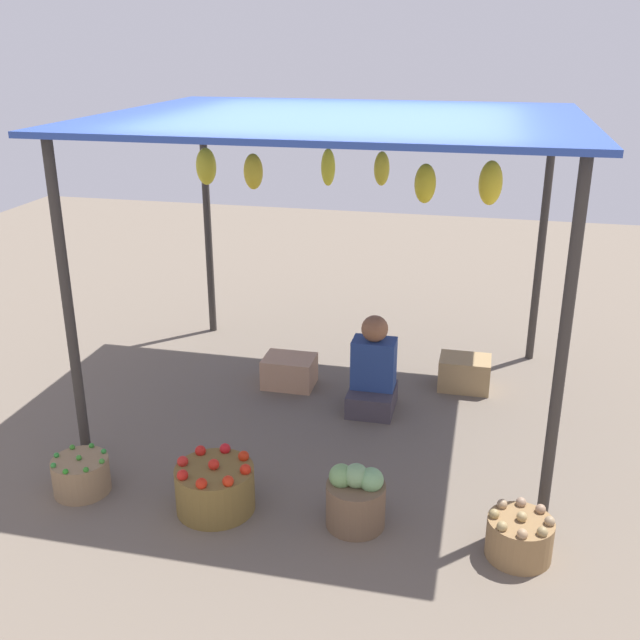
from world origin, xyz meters
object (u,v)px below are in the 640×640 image
Objects in this scene: basket_green_chilies at (81,475)px; basket_potatoes at (519,537)px; wooden_crate_near_vendor at (464,373)px; vendor_person at (373,374)px; basket_cabbages at (356,499)px; wooden_crate_stacked_rear at (289,371)px; basket_red_tomatoes at (215,487)px.

basket_green_chilies is 0.97× the size of basket_potatoes.
wooden_crate_near_vendor reaches higher than basket_green_chilies.
wooden_crate_near_vendor is (0.70, 0.53, -0.16)m from vendor_person.
basket_green_chilies is at bearing 179.42° from basket_potatoes.
basket_potatoes is (1.11, -1.61, -0.17)m from vendor_person.
wooden_crate_stacked_rear is (-0.90, 1.78, -0.05)m from basket_cabbages.
vendor_person reaches higher than basket_green_chilies.
basket_green_chilies is 0.87× the size of wooden_crate_near_vendor.
basket_red_tomatoes is 1.82m from wooden_crate_stacked_rear.
wooden_crate_near_vendor reaches higher than wooden_crate_stacked_rear.
vendor_person is 2.07× the size of basket_potatoes.
vendor_person is at bearing 124.50° from basket_potatoes.
wooden_crate_near_vendor is 0.99× the size of wooden_crate_stacked_rear.
basket_potatoes is 0.88× the size of wooden_crate_stacked_rear.
wooden_crate_stacked_rear is (-1.45, -0.28, -0.01)m from wooden_crate_near_vendor.
basket_red_tomatoes reaches higher than wooden_crate_near_vendor.
basket_red_tomatoes is at bearing -124.41° from wooden_crate_near_vendor.
vendor_person is at bearing 95.42° from basket_cabbages.
wooden_crate_stacked_rear is at bearing -168.96° from wooden_crate_near_vendor.
basket_cabbages is (0.15, -1.53, -0.12)m from vendor_person.
wooden_crate_stacked_rear is at bearing 161.72° from vendor_person.
basket_potatoes is at bearing -1.34° from basket_red_tomatoes.
basket_green_chilies is 0.92m from basket_red_tomatoes.
wooden_crate_stacked_rear is at bearing 135.03° from basket_potatoes.
vendor_person reaches higher than wooden_crate_stacked_rear.
basket_cabbages is 0.97m from basket_potatoes.
vendor_person is at bearing -18.28° from wooden_crate_stacked_rear.
wooden_crate_near_vendor is (2.36, 2.12, 0.02)m from basket_green_chilies.
basket_potatoes is (2.77, -0.03, 0.01)m from basket_green_chilies.
basket_potatoes is at bearing -55.50° from vendor_person.
basket_cabbages is (0.89, 0.03, 0.03)m from basket_red_tomatoes.
basket_green_chilies is 0.86× the size of wooden_crate_stacked_rear.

